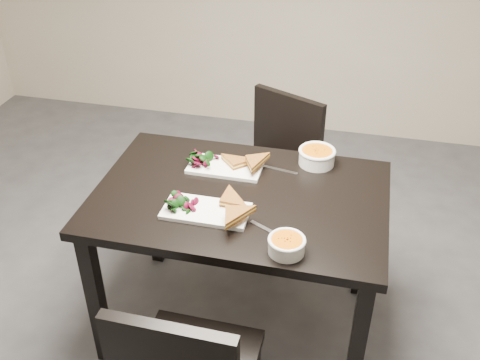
{
  "coord_description": "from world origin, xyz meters",
  "views": [
    {
      "loc": [
        0.44,
        -1.36,
        2.06
      ],
      "look_at": [
        0.01,
        0.45,
        0.82
      ],
      "focal_mm": 41.47,
      "sensor_mm": 36.0,
      "label": 1
    }
  ],
  "objects_px": {
    "plate_near": "(206,211)",
    "soup_bowl_far": "(317,156)",
    "plate_far": "(225,167)",
    "table": "(240,213)",
    "soup_bowl_near": "(287,244)",
    "chair_far": "(275,164)"
  },
  "relations": [
    {
      "from": "table",
      "to": "soup_bowl_far",
      "type": "relative_size",
      "value": 7.29
    },
    {
      "from": "chair_far",
      "to": "plate_far",
      "type": "relative_size",
      "value": 2.65
    },
    {
      "from": "chair_far",
      "to": "plate_near",
      "type": "xyz_separation_m",
      "value": [
        -0.13,
        -0.83,
        0.27
      ]
    },
    {
      "from": "soup_bowl_near",
      "to": "soup_bowl_far",
      "type": "xyz_separation_m",
      "value": [
        0.03,
        0.62,
        0.01
      ]
    },
    {
      "from": "soup_bowl_near",
      "to": "plate_near",
      "type": "bearing_deg",
      "value": 155.57
    },
    {
      "from": "table",
      "to": "soup_bowl_far",
      "type": "xyz_separation_m",
      "value": [
        0.28,
        0.31,
        0.14
      ]
    },
    {
      "from": "plate_near",
      "to": "soup_bowl_near",
      "type": "distance_m",
      "value": 0.38
    },
    {
      "from": "table",
      "to": "plate_far",
      "type": "distance_m",
      "value": 0.23
    },
    {
      "from": "plate_near",
      "to": "chair_far",
      "type": "bearing_deg",
      "value": 81.26
    },
    {
      "from": "plate_far",
      "to": "plate_near",
      "type": "bearing_deg",
      "value": -88.41
    },
    {
      "from": "chair_far",
      "to": "soup_bowl_far",
      "type": "xyz_separation_m",
      "value": [
        0.25,
        -0.37,
        0.31
      ]
    },
    {
      "from": "soup_bowl_near",
      "to": "plate_far",
      "type": "height_order",
      "value": "soup_bowl_near"
    },
    {
      "from": "plate_far",
      "to": "soup_bowl_far",
      "type": "xyz_separation_m",
      "value": [
        0.38,
        0.14,
        0.03
      ]
    },
    {
      "from": "chair_far",
      "to": "soup_bowl_far",
      "type": "bearing_deg",
      "value": -31.47
    },
    {
      "from": "chair_far",
      "to": "plate_far",
      "type": "xyz_separation_m",
      "value": [
        -0.14,
        -0.51,
        0.27
      ]
    },
    {
      "from": "plate_far",
      "to": "soup_bowl_far",
      "type": "bearing_deg",
      "value": 19.62
    },
    {
      "from": "plate_near",
      "to": "soup_bowl_far",
      "type": "xyz_separation_m",
      "value": [
        0.38,
        0.46,
        0.03
      ]
    },
    {
      "from": "table",
      "to": "soup_bowl_near",
      "type": "bearing_deg",
      "value": -51.87
    },
    {
      "from": "chair_far",
      "to": "plate_far",
      "type": "bearing_deg",
      "value": -80.39
    },
    {
      "from": "plate_near",
      "to": "plate_far",
      "type": "height_order",
      "value": "same"
    },
    {
      "from": "table",
      "to": "plate_near",
      "type": "height_order",
      "value": "plate_near"
    },
    {
      "from": "table",
      "to": "soup_bowl_near",
      "type": "relative_size",
      "value": 8.81
    }
  ]
}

